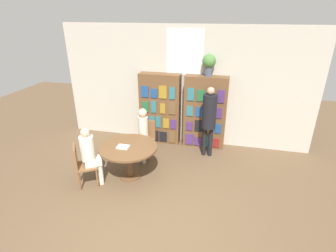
{
  "coord_description": "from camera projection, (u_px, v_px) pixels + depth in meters",
  "views": [
    {
      "loc": [
        1.12,
        -3.08,
        3.28
      ],
      "look_at": [
        -0.06,
        1.81,
        1.05
      ],
      "focal_mm": 28.0,
      "sensor_mm": 36.0,
      "label": 1
    }
  ],
  "objects": [
    {
      "name": "chair_near_camera",
      "position": [
        82.0,
        163.0,
        5.17
      ],
      "size": [
        0.55,
        0.55,
        0.91
      ],
      "rotation": [
        0.0,
        0.0,
        -1.02
      ],
      "color": "brown",
      "rests_on": "ground_plane"
    },
    {
      "name": "flower_vase",
      "position": [
        209.0,
        63.0,
        6.09
      ],
      "size": [
        0.32,
        0.32,
        0.51
      ],
      "color": "#475166",
      "rests_on": "bookshelf_right"
    },
    {
      "name": "reading_table",
      "position": [
        129.0,
        151.0,
        5.4
      ],
      "size": [
        1.2,
        1.2,
        0.73
      ],
      "color": "brown",
      "rests_on": "ground_plane"
    },
    {
      "name": "seated_reader_left",
      "position": [
        143.0,
        132.0,
        6.01
      ],
      "size": [
        0.25,
        0.36,
        1.27
      ],
      "rotation": [
        0.0,
        0.0,
        -3.22
      ],
      "color": "beige",
      "rests_on": "ground_plane"
    },
    {
      "name": "seated_reader_right",
      "position": [
        90.0,
        153.0,
        5.14
      ],
      "size": [
        0.42,
        0.4,
        1.25
      ],
      "rotation": [
        0.0,
        0.0,
        -1.02
      ],
      "color": "silver",
      "rests_on": "ground_plane"
    },
    {
      "name": "chair_left_side",
      "position": [
        146.0,
        137.0,
        6.26
      ],
      "size": [
        0.43,
        0.43,
        0.91
      ],
      "rotation": [
        0.0,
        0.0,
        -3.22
      ],
      "color": "brown",
      "rests_on": "ground_plane"
    },
    {
      "name": "ground_plane",
      "position": [
        146.0,
        228.0,
        4.31
      ],
      "size": [
        16.0,
        16.0,
        0.0
      ],
      "primitive_type": "plane",
      "color": "brown"
    },
    {
      "name": "open_book_on_table",
      "position": [
        123.0,
        147.0,
        5.29
      ],
      "size": [
        0.24,
        0.18,
        0.03
      ],
      "color": "silver",
      "rests_on": "reading_table"
    },
    {
      "name": "bookshelf_left",
      "position": [
        160.0,
        109.0,
        6.84
      ],
      "size": [
        1.05,
        0.34,
        1.85
      ],
      "color": "brown",
      "rests_on": "ground_plane"
    },
    {
      "name": "bookshelf_right",
      "position": [
        205.0,
        113.0,
        6.59
      ],
      "size": [
        1.05,
        0.34,
        1.85
      ],
      "color": "brown",
      "rests_on": "ground_plane"
    },
    {
      "name": "wall_back",
      "position": [
        184.0,
        86.0,
        6.65
      ],
      "size": [
        6.4,
        0.07,
        3.0
      ],
      "color": "beige",
      "rests_on": "ground_plane"
    },
    {
      "name": "librarian_standing",
      "position": [
        209.0,
        115.0,
        6.05
      ],
      "size": [
        0.32,
        0.59,
        1.72
      ],
      "color": "black",
      "rests_on": "ground_plane"
    }
  ]
}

